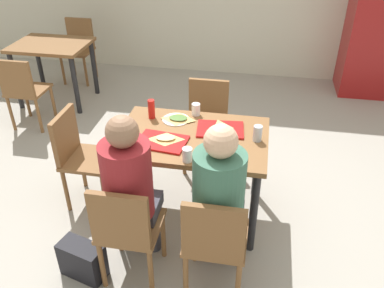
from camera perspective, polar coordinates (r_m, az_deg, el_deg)
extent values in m
cube|color=#9E998E|center=(3.51, 0.00, -9.65)|extent=(10.00, 10.00, 0.02)
cube|color=brown|center=(3.06, 0.00, 0.89)|extent=(1.15, 0.79, 0.04)
cylinder|color=black|center=(3.14, -10.50, -7.33)|extent=(0.06, 0.06, 0.72)
cylinder|color=black|center=(2.98, 8.74, -9.68)|extent=(0.06, 0.06, 0.72)
cylinder|color=black|center=(3.64, -7.04, -0.75)|extent=(0.06, 0.06, 0.72)
cylinder|color=black|center=(3.51, 9.32, -2.42)|extent=(0.06, 0.06, 0.72)
cube|color=brown|center=(2.78, -8.65, -11.46)|extent=(0.40, 0.40, 0.03)
cube|color=brown|center=(2.51, -10.32, -10.69)|extent=(0.38, 0.04, 0.40)
cylinder|color=brown|center=(3.09, -10.38, -11.84)|extent=(0.04, 0.04, 0.42)
cylinder|color=brown|center=(3.01, -4.12, -12.83)|extent=(0.04, 0.04, 0.42)
cylinder|color=brown|center=(2.88, -12.69, -16.42)|extent=(0.04, 0.04, 0.42)
cylinder|color=brown|center=(2.79, -5.89, -17.69)|extent=(0.04, 0.04, 0.42)
cube|color=brown|center=(2.68, 3.46, -13.12)|extent=(0.40, 0.40, 0.03)
cube|color=brown|center=(2.40, 3.05, -12.56)|extent=(0.38, 0.04, 0.40)
cylinder|color=brown|center=(2.97, 0.41, -13.45)|extent=(0.04, 0.04, 0.42)
cylinder|color=brown|center=(2.95, 7.14, -14.21)|extent=(0.04, 0.04, 0.42)
cylinder|color=brown|center=(2.75, -0.90, -18.46)|extent=(0.04, 0.04, 0.42)
cylinder|color=brown|center=(2.73, 6.55, -19.36)|extent=(0.04, 0.04, 0.42)
cube|color=brown|center=(3.80, 1.90, 2.32)|extent=(0.40, 0.40, 0.03)
cube|color=brown|center=(3.86, 2.37, 6.41)|extent=(0.38, 0.04, 0.40)
cylinder|color=brown|center=(3.76, 4.00, -2.17)|extent=(0.04, 0.04, 0.42)
cylinder|color=brown|center=(3.80, -1.09, -1.64)|extent=(0.04, 0.04, 0.42)
cylinder|color=brown|center=(4.04, 4.59, 0.53)|extent=(0.04, 0.04, 0.42)
cylinder|color=brown|center=(4.08, -0.15, 0.99)|extent=(0.04, 0.04, 0.42)
cube|color=brown|center=(3.47, -14.40, -2.10)|extent=(0.40, 0.40, 0.03)
cube|color=brown|center=(3.43, -17.63, 1.20)|extent=(0.04, 0.38, 0.40)
cylinder|color=brown|center=(3.66, -10.46, -3.82)|extent=(0.04, 0.04, 0.42)
cylinder|color=brown|center=(3.41, -12.36, -7.13)|extent=(0.04, 0.04, 0.42)
cylinder|color=brown|center=(3.78, -15.31, -3.19)|extent=(0.04, 0.04, 0.42)
cylinder|color=brown|center=(3.54, -17.49, -6.32)|extent=(0.04, 0.04, 0.42)
cylinder|color=#383842|center=(3.10, -8.44, -11.16)|extent=(0.10, 0.10, 0.45)
cylinder|color=#383842|center=(3.06, -5.53, -11.60)|extent=(0.10, 0.10, 0.45)
cube|color=#383842|center=(2.82, -7.94, -8.72)|extent=(0.32, 0.28, 0.10)
cylinder|color=maroon|center=(2.55, -9.19, -5.05)|extent=(0.32, 0.32, 0.52)
sphere|color=#8C664C|center=(2.35, -9.93, 1.73)|extent=(0.20, 0.20, 0.20)
cylinder|color=#383842|center=(2.99, 2.36, -12.65)|extent=(0.10, 0.10, 0.45)
cylinder|color=#383842|center=(2.98, 5.48, -13.00)|extent=(0.10, 0.10, 0.45)
cube|color=#383842|center=(2.72, 3.87, -10.23)|extent=(0.32, 0.28, 0.10)
cylinder|color=#386651|center=(2.44, 3.81, -6.61)|extent=(0.32, 0.32, 0.52)
sphere|color=#DBAD89|center=(2.23, 4.13, 0.38)|extent=(0.20, 0.20, 0.20)
cube|color=#B21414|center=(2.96, -4.32, 0.35)|extent=(0.39, 0.30, 0.02)
cube|color=#B21414|center=(3.12, 4.04, 2.10)|extent=(0.38, 0.29, 0.02)
cylinder|color=white|center=(3.26, -2.30, 3.50)|extent=(0.22, 0.22, 0.01)
cylinder|color=white|center=(2.84, 2.64, -1.28)|extent=(0.22, 0.22, 0.01)
pyramid|color=#DBAD60|center=(2.97, -3.77, 0.78)|extent=(0.23, 0.17, 0.01)
ellipsoid|color=#D8C67F|center=(2.97, -3.78, 0.95)|extent=(0.16, 0.12, 0.01)
pyramid|color=#DBAD60|center=(3.10, 4.45, 2.22)|extent=(0.20, 0.25, 0.01)
ellipsoid|color=#D8C67F|center=(3.10, 4.46, 2.38)|extent=(0.14, 0.17, 0.01)
pyramid|color=#DBAD60|center=(3.25, -1.98, 3.62)|extent=(0.21, 0.16, 0.01)
ellipsoid|color=#4C7233|center=(3.24, -1.98, 3.78)|extent=(0.15, 0.11, 0.01)
pyramid|color=#C68C47|center=(2.85, 2.83, -0.94)|extent=(0.26, 0.27, 0.01)
ellipsoid|color=#D8C67F|center=(2.84, 2.84, -0.77)|extent=(0.18, 0.19, 0.01)
cylinder|color=white|center=(3.31, 0.56, 4.96)|extent=(0.07, 0.07, 0.10)
cylinder|color=white|center=(2.74, -0.68, -1.53)|extent=(0.07, 0.07, 0.10)
cylinder|color=#B7BCC6|center=(2.99, 9.32, 1.50)|extent=(0.07, 0.07, 0.12)
cylinder|color=red|center=(3.27, -5.80, 4.97)|extent=(0.06, 0.06, 0.16)
sphere|color=silver|center=(3.12, -8.96, 2.65)|extent=(0.10, 0.10, 0.10)
cube|color=black|center=(3.03, -15.31, -15.66)|extent=(0.35, 0.24, 0.28)
cube|color=maroon|center=(5.75, 25.00, 15.59)|extent=(0.70, 0.60, 1.90)
cube|color=brown|center=(5.32, -19.49, 13.16)|extent=(0.90, 0.70, 0.04)
cylinder|color=black|center=(5.42, -23.80, 8.21)|extent=(0.06, 0.06, 0.72)
cylinder|color=black|center=(5.03, -16.26, 7.96)|extent=(0.06, 0.06, 0.72)
cylinder|color=black|center=(5.87, -20.91, 10.61)|extent=(0.06, 0.06, 0.72)
cylinder|color=black|center=(5.51, -13.77, 10.49)|extent=(0.06, 0.06, 0.72)
cube|color=brown|center=(4.91, -22.26, 7.10)|extent=(0.40, 0.40, 0.03)
cube|color=brown|center=(4.69, -23.87, 8.50)|extent=(0.38, 0.04, 0.40)
cylinder|color=brown|center=(5.21, -22.45, 5.76)|extent=(0.04, 0.04, 0.42)
cylinder|color=brown|center=(5.04, -19.15, 5.58)|extent=(0.04, 0.04, 0.42)
cylinder|color=brown|center=(4.97, -24.36, 3.97)|extent=(0.04, 0.04, 0.42)
cylinder|color=brown|center=(4.79, -20.96, 3.72)|extent=(0.04, 0.04, 0.42)
cube|color=brown|center=(5.95, -16.07, 12.55)|extent=(0.40, 0.40, 0.03)
cube|color=brown|center=(6.04, -15.67, 15.06)|extent=(0.38, 0.04, 0.40)
cylinder|color=brown|center=(5.82, -14.89, 9.87)|extent=(0.04, 0.04, 0.42)
cylinder|color=brown|center=(5.97, -17.91, 9.95)|extent=(0.04, 0.04, 0.42)
cylinder|color=brown|center=(6.10, -13.62, 11.12)|extent=(0.04, 0.04, 0.42)
cylinder|color=brown|center=(6.25, -16.55, 11.18)|extent=(0.04, 0.04, 0.42)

